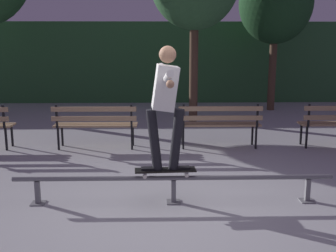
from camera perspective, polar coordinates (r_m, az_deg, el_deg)
ground_plane at (r=5.28m, az=0.85°, el=-11.30°), size 90.00×90.00×0.00m
hedge_backdrop at (r=14.42m, az=-0.60°, el=8.84°), size 24.00×1.20×2.67m
grind_rail at (r=5.37m, az=0.78°, el=-7.70°), size 4.12×0.18×0.36m
skateboard at (r=5.31m, az=-0.37°, el=-6.14°), size 0.79×0.25×0.09m
skateboarder at (r=5.10m, az=-0.35°, el=3.90°), size 0.63×1.41×1.56m
park_bench_left_center at (r=8.05m, az=-10.01°, el=0.60°), size 1.60×0.42×0.88m
park_bench_right_center at (r=8.04m, az=7.13°, el=0.69°), size 1.60×0.42×0.88m
tree_far_right at (r=12.78m, az=14.64°, el=16.02°), size 2.11×2.11×4.28m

